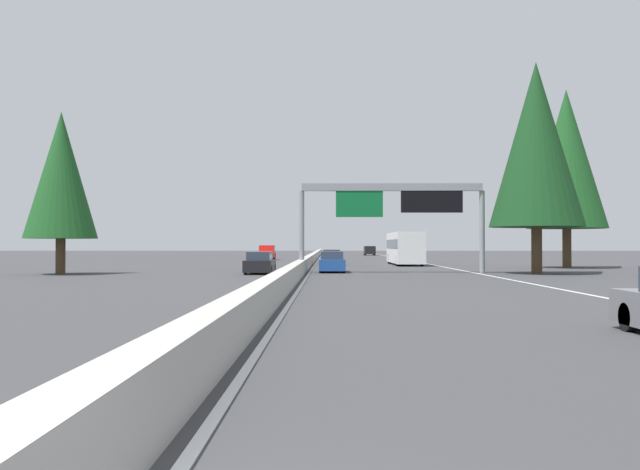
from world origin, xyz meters
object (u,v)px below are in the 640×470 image
object	(u,v)px
oncoming_far	(267,253)
conifer_right_near	(536,145)
sign_gantry_overhead	(394,202)
oncoming_near	(260,263)
sedan_mid_right	(332,262)
conifer_right_mid	(566,159)
bus_far_right	(405,247)
minivan_near_right	(370,250)
conifer_left_near	(61,175)
sedan_mid_center	(332,258)

from	to	relation	value
oncoming_far	conifer_right_near	bearing A→B (deg)	27.30
conifer_right_near	sign_gantry_overhead	bearing A→B (deg)	83.30
oncoming_near	oncoming_far	xyz separation A→B (m)	(42.44, 3.36, 0.23)
sign_gantry_overhead	sedan_mid_right	world-z (taller)	sign_gantry_overhead
conifer_right_mid	bus_far_right	bearing A→B (deg)	55.71
minivan_near_right	conifer_left_near	bearing A→B (deg)	162.96
sign_gantry_overhead	conifer_right_mid	size ratio (longest dim) A/B	0.85
sign_gantry_overhead	oncoming_far	distance (m)	43.08
sedan_mid_right	bus_far_right	distance (m)	19.34
sign_gantry_overhead	conifer_right_mid	xyz separation A→B (m)	(10.64, -15.41, 4.23)
sedan_mid_center	minivan_near_right	size ratio (longest dim) A/B	0.88
sign_gantry_overhead	bus_far_right	bearing A→B (deg)	-8.42
sedan_mid_right	conifer_right_mid	bearing A→B (deg)	-64.47
sedan_mid_center	oncoming_near	distance (m)	20.26
minivan_near_right	sedan_mid_center	bearing A→B (deg)	173.19
conifer_right_near	conifer_right_mid	size ratio (longest dim) A/B	0.95
sign_gantry_overhead	sedan_mid_right	size ratio (longest dim) A/B	2.88
minivan_near_right	bus_far_right	xyz separation A→B (m)	(-60.04, 0.23, 0.77)
conifer_right_mid	sedan_mid_right	bearing A→B (deg)	115.53
minivan_near_right	conifer_right_near	bearing A→B (deg)	-175.54
sedan_mid_center	bus_far_right	distance (m)	7.18
minivan_near_right	conifer_right_mid	world-z (taller)	conifer_right_mid
bus_far_right	conifer_right_near	size ratio (longest dim) A/B	0.81
conifer_right_near	conifer_left_near	distance (m)	31.40
minivan_near_right	bus_far_right	world-z (taller)	bus_far_right
bus_far_right	oncoming_far	bearing A→B (deg)	34.92
conifer_left_near	conifer_right_mid	bearing A→B (deg)	-70.74
bus_far_right	minivan_near_right	bearing A→B (deg)	-0.22
bus_far_right	conifer_left_near	size ratio (longest dim) A/B	1.08
sedan_mid_center	oncoming_far	distance (m)	24.21
bus_far_right	oncoming_near	bearing A→B (deg)	149.98
conifer_left_near	oncoming_near	bearing A→B (deg)	-85.42
sedan_mid_right	conifer_left_near	xyz separation A→B (m)	(-3.66, 17.70, 5.77)
oncoming_near	oncoming_far	size ratio (longest dim) A/B	0.79
minivan_near_right	oncoming_far	bearing A→B (deg)	157.92
oncoming_near	conifer_left_near	distance (m)	14.17
sedan_mid_right	bus_far_right	bearing A→B (deg)	-21.56
sign_gantry_overhead	oncoming_far	size ratio (longest dim) A/B	2.26
oncoming_far	oncoming_near	bearing A→B (deg)	4.52
sedan_mid_right	conifer_right_near	bearing A→B (deg)	-99.78
sedan_mid_right	bus_far_right	world-z (taller)	bus_far_right
sign_gantry_overhead	sedan_mid_right	distance (m)	6.09
minivan_near_right	conifer_right_near	world-z (taller)	conifer_right_near
bus_far_right	sedan_mid_center	bearing A→B (deg)	97.40
conifer_left_near	conifer_right_near	bearing A→B (deg)	-87.59
sedan_mid_right	conifer_right_mid	xyz separation A→B (m)	(9.39, -19.66, 8.42)
conifer_left_near	bus_far_right	bearing A→B (deg)	-48.91
sign_gantry_overhead	conifer_left_near	distance (m)	22.14
sedan_mid_center	conifer_right_near	xyz separation A→B (m)	(-19.39, -13.55, 7.92)
sign_gantry_overhead	bus_far_right	xyz separation A→B (m)	(19.21, -2.84, -3.15)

